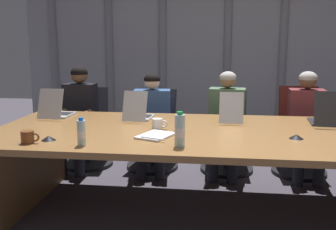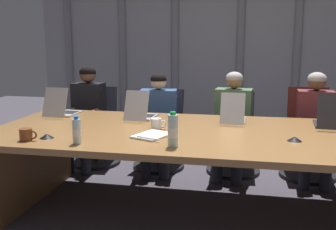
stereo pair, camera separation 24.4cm
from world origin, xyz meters
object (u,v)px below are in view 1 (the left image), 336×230
Objects in this scene: laptop_left_mid at (139,114)px; office_chair_left_end at (88,136)px; laptop_left_end at (57,111)px; water_bottle_secondary at (180,131)px; spiral_notepad at (156,136)px; person_left_mid at (152,117)px; coffee_mug_far at (28,137)px; coffee_mug_near at (158,124)px; water_bottle_primary at (81,133)px; office_chair_right_mid at (299,142)px; laptop_right_mid at (324,118)px; conference_mic_left_side at (48,138)px; office_chair_left_mid at (154,139)px; person_left_end at (78,112)px; conference_mic_middle at (296,137)px; person_center at (226,118)px; laptop_center at (231,115)px; person_right_mid at (307,119)px; office_chair_center at (227,141)px.

laptop_left_mid reaches higher than office_chair_left_end.
water_bottle_secondary is at bearing -123.91° from laptop_left_end.
spiral_notepad is (1.09, -0.67, -0.05)m from laptop_left_end.
laptop_left_end is 1.05m from person_left_mid.
coffee_mug_far is (-0.64, -0.96, -0.01)m from laptop_left_mid.
water_bottle_primary is at bearing -128.98° from coffee_mug_near.
person_left_mid reaches higher than office_chair_right_mid.
laptop_right_mid reaches higher than spiral_notepad.
conference_mic_left_side is at bearing 177.06° from water_bottle_secondary.
water_bottle_secondary is at bearing 25.09° from office_chair_left_mid.
office_chair_right_mid is 8.73× the size of conference_mic_left_side.
office_chair_right_mid is at bearing -60.89° from laptop_left_mid.
person_left_end is at bearing 136.57° from coffee_mug_near.
coffee_mug_far is 1.28× the size of conference_mic_middle.
laptop_right_mid reaches higher than coffee_mug_far.
water_bottle_primary is 0.81× the size of water_bottle_secondary.
coffee_mug_near is (1.03, -1.17, 0.43)m from office_chair_left_end.
office_chair_left_end is (0.04, 0.76, -0.44)m from laptop_left_end.
water_bottle_primary is at bearing -175.59° from water_bottle_secondary.
person_center is 1.60m from water_bottle_secondary.
person_left_mid is 0.97× the size of person_center.
person_center reaches higher than water_bottle_secondary.
office_chair_left_mid reaches higher than coffee_mug_near.
laptop_right_mid is at bearing 0.44° from office_chair_right_mid.
laptop_center is 1.66m from conference_mic_left_side.
person_right_mid is at bearing 90.63° from person_left_end.
water_bottle_primary reaches higher than coffee_mug_far.
conference_mic_left_side is (-0.53, -0.86, -0.04)m from laptop_left_mid.
office_chair_left_end is at bearing -90.82° from person_right_mid.
office_chair_center is 0.78× the size of person_right_mid.
laptop_left_mid reaches higher than laptop_center.
laptop_left_mid is at bearing -48.84° from office_chair_center.
water_bottle_primary is at bearing -19.47° from conference_mic_left_side.
coffee_mug_near is 0.90m from conference_mic_left_side.
conference_mic_middle is (1.35, -0.58, -0.04)m from laptop_left_mid.
office_chair_center is 2.12m from water_bottle_primary.
laptop_right_mid is at bearing -86.85° from laptop_left_mid.
person_left_end reaches higher than person_left_mid.
person_center reaches higher than conference_mic_middle.
laptop_center is 0.96× the size of laptop_right_mid.
water_bottle_secondary is (0.46, -1.70, 0.50)m from office_chair_left_mid.
person_left_end is 10.68× the size of conference_mic_left_side.
person_left_end reaches higher than person_right_mid.
person_center is 0.85m from person_right_mid.
office_chair_right_mid is 1.90m from coffee_mug_near.
spiral_notepad is (0.25, -1.43, 0.39)m from office_chair_left_mid.
office_chair_right_mid reaches higher than office_chair_center.
office_chair_left_mid is 1.72m from person_right_mid.
coffee_mug_near is at bearing 20.71° from office_chair_left_mid.
water_bottle_primary is (-0.25, -1.60, 0.19)m from person_left_mid.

